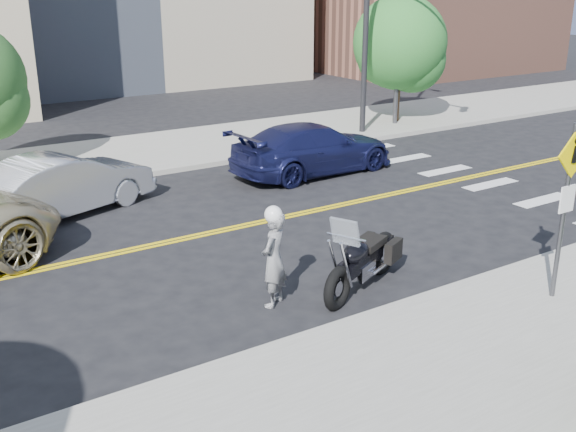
% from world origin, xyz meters
% --- Properties ---
extents(ground_plane, '(120.00, 120.00, 0.00)m').
position_xyz_m(ground_plane, '(0.00, 0.00, 0.00)').
color(ground_plane, black).
rests_on(ground_plane, ground).
extents(sidewalk_near, '(60.00, 5.00, 0.15)m').
position_xyz_m(sidewalk_near, '(0.00, -7.50, 0.07)').
color(sidewalk_near, '#9E9B91').
rests_on(sidewalk_near, ground_plane).
extents(sidewalk_far, '(60.00, 5.00, 0.15)m').
position_xyz_m(sidewalk_far, '(0.00, 7.50, 0.07)').
color(sidewalk_far, '#9E9B91').
rests_on(sidewalk_far, ground_plane).
extents(lamp_post, '(0.16, 0.16, 8.00)m').
position_xyz_m(lamp_post, '(12.00, 6.50, 4.15)').
color(lamp_post, '#4C4C51').
rests_on(lamp_post, sidewalk_far).
extents(traffic_light, '(0.28, 4.50, 7.00)m').
position_xyz_m(traffic_light, '(10.00, 5.08, 4.67)').
color(traffic_light, black).
rests_on(traffic_light, sidewalk_far).
extents(pedestrian_sign, '(0.78, 0.08, 3.00)m').
position_xyz_m(pedestrian_sign, '(4.20, -6.31, 1.96)').
color(pedestrian_sign, '#4C4C51').
rests_on(pedestrian_sign, sidewalk_near).
extents(motorcyclist, '(0.73, 0.67, 1.79)m').
position_xyz_m(motorcyclist, '(0.18, -3.72, 0.89)').
color(motorcyclist, '#B0B1B6').
rests_on(motorcyclist, ground).
extents(motorcycle, '(2.63, 1.77, 1.55)m').
position_xyz_m(motorcycle, '(1.87, -4.01, 0.77)').
color(motorcycle, black).
rests_on(motorcycle, ground).
extents(parked_car_silver, '(4.70, 2.95, 1.46)m').
position_xyz_m(parked_car_silver, '(-1.44, 3.08, 0.73)').
color(parked_car_silver, '#B1B3B9').
rests_on(parked_car_silver, ground).
extents(parked_car_blue, '(5.11, 2.29, 1.45)m').
position_xyz_m(parked_car_blue, '(5.60, 2.83, 0.73)').
color(parked_car_blue, '#1A1D4E').
rests_on(parked_car_blue, ground).
extents(tree_far_b, '(3.51, 3.51, 4.86)m').
position_xyz_m(tree_far_b, '(12.36, 6.85, 3.10)').
color(tree_far_b, '#382619').
rests_on(tree_far_b, ground).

